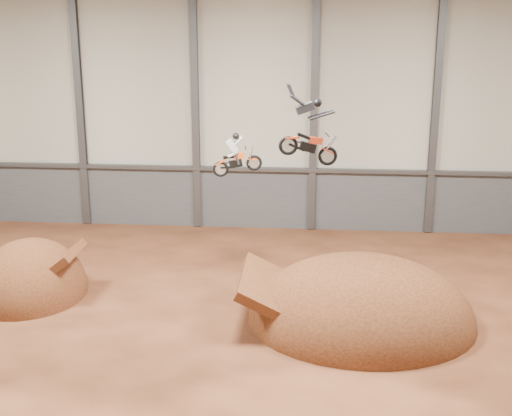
{
  "coord_description": "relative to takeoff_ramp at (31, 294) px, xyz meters",
  "views": [
    {
      "loc": [
        3.38,
        -24.85,
        13.0
      ],
      "look_at": [
        0.99,
        4.0,
        4.42
      ],
      "focal_mm": 50.0,
      "sensor_mm": 36.0,
      "label": 1
    }
  ],
  "objects": [
    {
      "name": "floor",
      "position": [
        9.34,
        -4.24,
        0.0
      ],
      "size": [
        40.0,
        40.0,
        0.0
      ],
      "primitive_type": "plane",
      "color": "#482213",
      "rests_on": "ground"
    },
    {
      "name": "fmx_rider_a",
      "position": [
        9.38,
        1.95,
        6.38
      ],
      "size": [
        2.63,
        1.19,
        2.36
      ],
      "primitive_type": null,
      "rotation": [
        0.0,
        -0.18,
        0.14
      ],
      "color": "#E85411"
    },
    {
      "name": "steel_column_1",
      "position": [
        -0.66,
        10.56,
        7.0
      ],
      "size": [
        0.4,
        0.36,
        13.9
      ],
      "primitive_type": "cube",
      "color": "#47494F",
      "rests_on": "ground"
    },
    {
      "name": "back_wall",
      "position": [
        9.34,
        10.76,
        7.0
      ],
      "size": [
        40.0,
        0.1,
        14.0
      ],
      "primitive_type": "cube",
      "color": "beige",
      "rests_on": "ground"
    },
    {
      "name": "fmx_rider_b",
      "position": [
        12.4,
        -1.45,
        8.18
      ],
      "size": [
        3.91,
        1.56,
        3.5
      ],
      "primitive_type": null,
      "rotation": [
        0.0,
        0.28,
        0.17
      ],
      "color": "red"
    },
    {
      "name": "steel_rail",
      "position": [
        9.34,
        10.51,
        3.55
      ],
      "size": [
        39.8,
        0.35,
        0.2
      ],
      "primitive_type": "cube",
      "color": "#47494F",
      "rests_on": "lower_band_back"
    },
    {
      "name": "steel_column_2",
      "position": [
        6.01,
        10.56,
        7.0
      ],
      "size": [
        0.4,
        0.36,
        13.9
      ],
      "primitive_type": "cube",
      "color": "#47494F",
      "rests_on": "ground"
    },
    {
      "name": "takeoff_ramp",
      "position": [
        0.0,
        0.0,
        0.0
      ],
      "size": [
        5.09,
        5.87,
        5.09
      ],
      "primitive_type": "ellipsoid",
      "color": "#411F10",
      "rests_on": "ground"
    },
    {
      "name": "steel_column_3",
      "position": [
        12.68,
        10.56,
        7.0
      ],
      "size": [
        0.4,
        0.36,
        13.9
      ],
      "primitive_type": "cube",
      "color": "#47494F",
      "rests_on": "ground"
    },
    {
      "name": "landing_ramp",
      "position": [
        14.85,
        -1.66,
        0.0
      ],
      "size": [
        9.44,
        8.35,
        5.44
      ],
      "primitive_type": "ellipsoid",
      "color": "#411F10",
      "rests_on": "ground"
    },
    {
      "name": "lower_band_back",
      "position": [
        9.34,
        10.66,
        1.75
      ],
      "size": [
        39.8,
        0.18,
        3.5
      ],
      "primitive_type": "cube",
      "color": "#4D5054",
      "rests_on": "ground"
    },
    {
      "name": "steel_column_4",
      "position": [
        19.34,
        10.56,
        7.0
      ],
      "size": [
        0.4,
        0.36,
        13.9
      ],
      "primitive_type": "cube",
      "color": "#47494F",
      "rests_on": "ground"
    }
  ]
}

